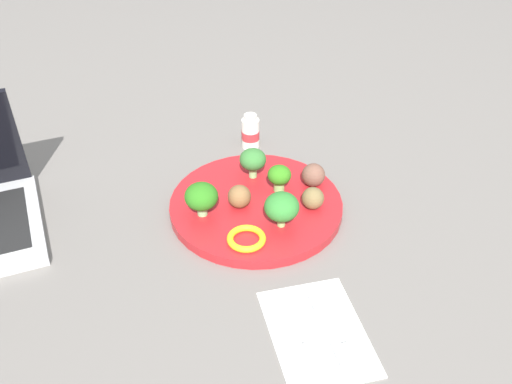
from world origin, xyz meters
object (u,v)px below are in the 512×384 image
Objects in this scene: broccoli_floret_center at (253,160)px; pepper_ring_front_left at (246,239)px; broccoli_floret_mid_left at (279,176)px; plate at (256,206)px; fork at (333,331)px; broccoli_floret_far_rim at (202,198)px; broccoli_floret_back_right at (282,207)px; yogurt_bottle at (250,132)px; knife at (306,336)px; meatball_front_right at (313,175)px; meatball_near_rim at (313,198)px; napkin at (317,332)px; meatball_back_right at (239,196)px.

pepper_ring_front_left is at bearing -23.43° from broccoli_floret_center.
broccoli_floret_mid_left reaches higher than pepper_ring_front_left.
fork is at bearing 0.58° from plate.
plate is 5.00× the size of broccoli_floret_far_rim.
broccoli_floret_center is (-0.14, 0.00, -0.00)m from broccoli_floret_back_right.
yogurt_bottle is at bearing 176.48° from broccoli_floret_mid_left.
fork is (0.29, -0.04, -0.04)m from broccoli_floret_mid_left.
broccoli_floret_mid_left is 0.14m from broccoli_floret_far_rim.
meatball_front_right is at bearing 153.92° from knife.
yogurt_bottle is (-0.17, -0.05, -0.01)m from meatball_front_right.
napkin is (0.22, -0.09, -0.03)m from meatball_near_rim.
yogurt_bottle is at bearing 162.05° from broccoli_floret_center.
meatball_near_rim reaches higher than plate.
broccoli_floret_far_rim is at bearing -163.95° from napkin.
knife is (0.20, -0.05, -0.04)m from broccoli_floret_back_right.
meatball_back_right is 0.56× the size of yogurt_bottle.
plate is at bearing 173.16° from knife.
broccoli_floret_mid_left is (-0.02, 0.05, 0.04)m from plate.
meatball_near_rim is 0.53× the size of yogurt_bottle.
pepper_ring_front_left is (0.10, -0.09, -0.02)m from broccoli_floret_mid_left.
meatball_front_right is 0.31m from fork.
pepper_ring_front_left is (0.02, -0.06, -0.03)m from broccoli_floret_back_right.
meatball_front_right is (-0.01, 0.11, 0.03)m from plate.
plate reaches higher than fork.
yogurt_bottle is at bearing 173.28° from fork.
pepper_ring_front_left is at bearing -21.12° from yogurt_bottle.
pepper_ring_front_left is at bearing -165.64° from fork.
broccoli_floret_far_rim is 0.28m from napkin.
knife is at bearing -15.39° from broccoli_floret_mid_left.
broccoli_floret_far_rim is 0.29m from fork.
meatball_front_right reaches higher than fork.
broccoli_floret_mid_left is 0.80× the size of pepper_ring_front_left.
meatball_back_right is at bearing -25.19° from yogurt_bottle.
pepper_ring_front_left is 0.87× the size of yogurt_bottle.
meatball_front_right is at bearing 96.18° from plate.
broccoli_floret_back_right is 1.02× the size of broccoli_floret_far_rim.
broccoli_floret_back_right is at bearing -19.98° from broccoli_floret_mid_left.
broccoli_floret_back_right reaches higher than pepper_ring_front_left.
napkin is 0.02m from fork.
meatball_back_right is (-0.00, -0.03, 0.03)m from plate.
meatball_near_rim reaches higher than pepper_ring_front_left.
meatball_back_right is 0.20m from yogurt_bottle.
napkin is at bearing -9.01° from yogurt_bottle.
fork is (0.27, 0.09, -0.04)m from broccoli_floret_far_rim.
plate is at bearing -17.25° from yogurt_bottle.
broccoli_floret_back_right is 0.09m from broccoli_floret_mid_left.
napkin is 0.46m from yogurt_bottle.
meatball_back_right is 0.09m from pepper_ring_front_left.
broccoli_floret_mid_left is 0.17m from yogurt_bottle.
plate is 1.92× the size of knife.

